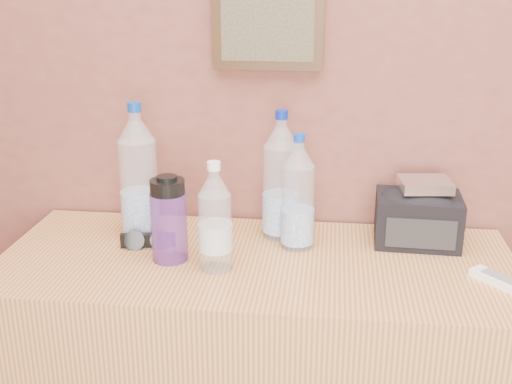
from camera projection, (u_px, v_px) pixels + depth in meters
picture_frame at (268, 23)px, 1.72m from camera, size 0.30×0.03×0.25m
pet_large_a at (139, 179)px, 1.74m from camera, size 0.10×0.10×0.38m
pet_large_b at (281, 182)px, 1.75m from camera, size 0.10×0.10×0.36m
pet_large_c at (298, 198)px, 1.68m from camera, size 0.08×0.08×0.31m
pet_small at (215, 223)px, 1.56m from camera, size 0.08×0.08×0.28m
nalgene_bottle at (169, 219)px, 1.61m from camera, size 0.09×0.09×0.22m
sunglasses at (148, 240)px, 1.72m from camera, size 0.15×0.08×0.04m
ac_remote at (499, 280)px, 1.51m from camera, size 0.13×0.13×0.02m
toiletry_bag at (418, 216)px, 1.73m from camera, size 0.23×0.17×0.15m
foil_packet at (425, 184)px, 1.70m from camera, size 0.14×0.12×0.03m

